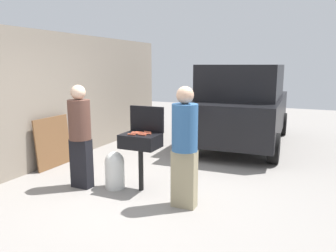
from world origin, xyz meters
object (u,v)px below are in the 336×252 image
hot_dog_0 (142,135)px  person_left (80,133)px  hot_dog_6 (135,133)px  hot_dog_3 (148,132)px  hot_dog_7 (139,132)px  parked_minivan (243,104)px  hot_dog_1 (131,134)px  hot_dog_4 (143,134)px  hot_dog_5 (136,133)px  person_right (185,143)px  bbq_grill (141,143)px  propane_tank (115,169)px  hot_dog_2 (147,134)px  leaning_board (53,142)px

hot_dog_0 → person_left: person_left is taller
hot_dog_0 → hot_dog_6: (-0.16, 0.04, 0.00)m
hot_dog_3 → hot_dog_7: bearing=-145.8°
parked_minivan → hot_dog_3: bearing=76.3°
hot_dog_1 → hot_dog_7: bearing=80.5°
hot_dog_1 → hot_dog_6: (0.00, 0.09, 0.00)m
hot_dog_4 → person_left: 1.05m
hot_dog_5 → parked_minivan: parked_minivan is taller
hot_dog_3 → person_right: person_right is taller
hot_dog_3 → person_left: 1.11m
hot_dog_4 → hot_dog_7: bearing=146.5°
hot_dog_0 → hot_dog_1: (-0.16, -0.05, 0.00)m
bbq_grill → propane_tank: bbq_grill is taller
hot_dog_4 → hot_dog_7: 0.12m
hot_dog_0 → propane_tank: hot_dog_0 is taller
hot_dog_3 → propane_tank: 0.84m
bbq_grill → hot_dog_2: bearing=14.6°
hot_dog_1 → person_left: bearing=-170.3°
hot_dog_6 → person_right: size_ratio=0.08×
hot_dog_1 → propane_tank: size_ratio=0.21×
bbq_grill → leaning_board: size_ratio=0.93×
hot_dog_1 → hot_dog_6: same height
hot_dog_1 → leaning_board: (-2.12, 0.52, -0.45)m
hot_dog_2 → hot_dog_4: same height
bbq_grill → hot_dog_1: bearing=-122.2°
bbq_grill → parked_minivan: 3.98m
person_left → parked_minivan: parked_minivan is taller
hot_dog_0 → hot_dog_7: size_ratio=1.00×
bbq_grill → hot_dog_0: hot_dog_0 is taller
hot_dog_0 → hot_dog_6: size_ratio=1.00×
hot_dog_1 → parked_minivan: parked_minivan is taller
hot_dog_1 → hot_dog_2: size_ratio=1.00×
bbq_grill → hot_dog_5: hot_dog_5 is taller
hot_dog_0 → hot_dog_7: (-0.13, 0.14, 0.00)m
bbq_grill → propane_tank: 0.65m
bbq_grill → hot_dog_0: bearing=-47.8°
person_right → leaning_board: bearing=-18.4°
bbq_grill → person_left: (-0.96, -0.28, 0.13)m
hot_dog_4 → leaning_board: 2.33m
hot_dog_6 → parked_minivan: bearing=77.2°
hot_dog_0 → hot_dog_3: size_ratio=1.00×
hot_dog_1 → person_left: person_left is taller
hot_dog_0 → hot_dog_2: bearing=73.7°
person_left → leaning_board: bearing=158.9°
propane_tank → person_left: bearing=-160.1°
person_right → leaning_board: 3.18m
hot_dog_4 → hot_dog_1: bearing=-136.8°
bbq_grill → hot_dog_2: (0.11, 0.03, 0.16)m
hot_dog_6 → parked_minivan: (0.89, 3.92, 0.08)m
propane_tank → hot_dog_1: bearing=-6.2°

